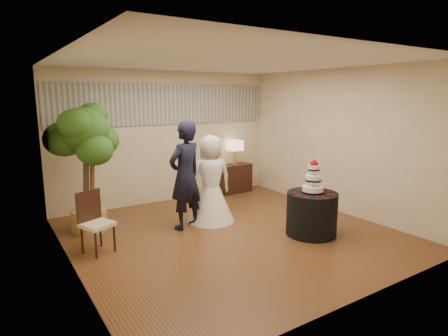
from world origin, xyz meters
TOP-DOWN VIEW (x-y plane):
  - floor at (0.00, 0.00)m, footprint 5.00×5.00m
  - ceiling at (0.00, 0.00)m, footprint 5.00×5.00m
  - wall_back at (0.00, 2.50)m, footprint 5.00×0.06m
  - wall_front at (0.00, -2.50)m, footprint 5.00×0.06m
  - wall_left at (-2.50, 0.00)m, footprint 0.06×5.00m
  - wall_right at (2.50, 0.00)m, footprint 0.06×5.00m
  - mural_border at (0.00, 2.48)m, footprint 4.90×0.02m
  - groom at (-0.50, 0.69)m, footprint 0.78×0.63m
  - bride at (0.05, 0.77)m, footprint 0.99×0.99m
  - cake_table at (1.10, -0.73)m, footprint 0.92×0.92m
  - wedding_cake at (1.10, -0.73)m, footprint 0.35×0.35m
  - console at (1.60, 2.27)m, footprint 0.84×0.42m
  - table_lamp at (1.60, 2.27)m, footprint 0.31×0.31m
  - ficus_tree at (-1.97, 1.44)m, footprint 1.48×1.48m
  - side_chair at (-2.08, 0.44)m, footprint 0.55×0.56m

SIDE VIEW (x-z plane):
  - floor at x=0.00m, z-range 0.00..0.00m
  - console at x=1.60m, z-range 0.00..0.68m
  - cake_table at x=1.10m, z-range 0.00..0.72m
  - side_chair at x=-2.08m, z-range 0.00..0.91m
  - bride at x=0.05m, z-range 0.00..1.60m
  - groom at x=-0.50m, z-range 0.00..1.87m
  - table_lamp at x=1.60m, z-range 0.68..1.26m
  - wedding_cake at x=1.10m, z-range 0.72..1.26m
  - ficus_tree at x=-1.97m, z-range 0.00..2.21m
  - wall_back at x=0.00m, z-range 0.00..2.80m
  - wall_front at x=0.00m, z-range 0.00..2.80m
  - wall_left at x=-2.50m, z-range 0.00..2.80m
  - wall_right at x=2.50m, z-range 0.00..2.80m
  - mural_border at x=0.00m, z-range 1.68..2.52m
  - ceiling at x=0.00m, z-range 2.80..2.80m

